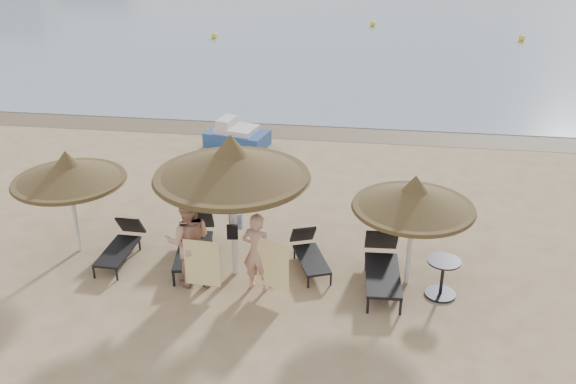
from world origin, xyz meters
name	(u,v)px	position (x,y,z in m)	size (l,w,h in m)	color
ground	(228,280)	(0.00, 0.00, 0.00)	(160.00, 160.00, 0.00)	tan
wet_sand_strip	(289,131)	(0.00, 9.40, 0.00)	(200.00, 1.60, 0.01)	brown
palapa_left	(68,172)	(-3.63, 0.76, 1.95)	(2.47, 2.47, 2.45)	silver
palapa_center	(231,165)	(0.11, 0.32, 2.52)	(3.19, 3.19, 3.16)	silver
palapa_right	(414,199)	(3.74, 0.46, 1.95)	(2.47, 2.47, 2.45)	silver
lounger_far_left	(122,244)	(-2.54, 0.60, 0.34)	(0.62, 1.73, 0.77)	black
lounger_near_left	(195,242)	(-0.91, 0.79, 0.42)	(0.99, 2.17, 0.94)	black
lounger_near_right	(309,252)	(1.63, 0.85, 0.32)	(1.08, 1.70, 0.72)	black
lounger_far_right	(382,265)	(3.22, 0.39, 0.42)	(0.80, 2.13, 0.94)	black
side_table	(442,279)	(4.41, 0.07, 0.38)	(0.67, 0.67, 0.81)	black
person_left	(188,234)	(-0.73, -0.19, 1.16)	(1.07, 0.70, 2.33)	tan
person_right	(257,246)	(0.69, -0.20, 1.00)	(0.92, 0.60, 2.01)	tan
towel_left	(202,263)	(-0.38, -0.54, 0.72)	(0.74, 0.07, 1.04)	yellow
towel_right	(273,265)	(1.04, -0.45, 0.75)	(0.71, 0.34, 1.08)	yellow
bag_patterned	(236,221)	(0.11, 0.50, 1.16)	(0.28, 0.10, 0.35)	silver
bag_dark	(232,232)	(0.11, 0.16, 1.08)	(0.23, 0.10, 0.32)	black
pedal_boat	(236,136)	(-1.47, 7.79, 0.33)	(2.13, 1.56, 0.89)	#274B8C
buoy_left	(214,36)	(-6.20, 23.87, 0.17)	(0.34, 0.34, 0.34)	yellow
buoy_mid	(373,24)	(2.49, 28.70, 0.17)	(0.34, 0.34, 0.34)	yellow
buoy_extra	(522,38)	(10.65, 25.55, 0.18)	(0.35, 0.35, 0.35)	yellow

